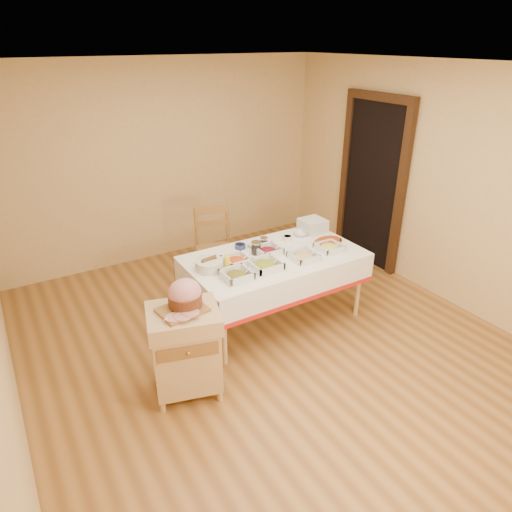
{
  "coord_description": "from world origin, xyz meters",
  "views": [
    {
      "loc": [
        -2.06,
        -3.23,
        2.79
      ],
      "look_at": [
        0.02,
        0.2,
        0.86
      ],
      "focal_mm": 32.0,
      "sensor_mm": 36.0,
      "label": 1
    }
  ],
  "objects": [
    {
      "name": "room_shell",
      "position": [
        0.0,
        0.0,
        1.3
      ],
      "size": [
        5.0,
        5.0,
        5.0
      ],
      "color": "#99662F",
      "rests_on": "ground"
    },
    {
      "name": "doorway",
      "position": [
        2.2,
        0.9,
        1.11
      ],
      "size": [
        0.09,
        1.1,
        2.2
      ],
      "color": "black",
      "rests_on": "ground"
    },
    {
      "name": "dining_table",
      "position": [
        0.3,
        0.3,
        0.6
      ],
      "size": [
        1.82,
        1.02,
        0.76
      ],
      "color": "tan",
      "rests_on": "ground"
    },
    {
      "name": "butcher_cart",
      "position": [
        -0.96,
        -0.28,
        0.46
      ],
      "size": [
        0.69,
        0.62,
        0.82
      ],
      "color": "tan",
      "rests_on": "ground"
    },
    {
      "name": "dining_chair",
      "position": [
        0.09,
        1.28,
        0.51
      ],
      "size": [
        0.54,
        0.53,
        0.99
      ],
      "color": "olive",
      "rests_on": "ground"
    },
    {
      "name": "ham_on_board",
      "position": [
        -0.92,
        -0.25,
        0.93
      ],
      "size": [
        0.39,
        0.37,
        0.26
      ],
      "color": "olive",
      "rests_on": "butcher_cart"
    },
    {
      "name": "serving_dish_a",
      "position": [
        -0.28,
        0.06,
        0.8
      ],
      "size": [
        0.26,
        0.26,
        0.11
      ],
      "color": "silver",
      "rests_on": "dining_table"
    },
    {
      "name": "serving_dish_b",
      "position": [
        0.06,
        0.1,
        0.8
      ],
      "size": [
        0.28,
        0.28,
        0.12
      ],
      "color": "silver",
      "rests_on": "dining_table"
    },
    {
      "name": "serving_dish_c",
      "position": [
        0.5,
        0.07,
        0.79
      ],
      "size": [
        0.26,
        0.26,
        0.1
      ],
      "color": "silver",
      "rests_on": "dining_table"
    },
    {
      "name": "serving_dish_d",
      "position": [
        0.87,
        0.11,
        0.79
      ],
      "size": [
        0.25,
        0.25,
        0.09
      ],
      "color": "silver",
      "rests_on": "dining_table"
    },
    {
      "name": "serving_dish_e",
      "position": [
        -0.13,
        0.33,
        0.8
      ],
      "size": [
        0.25,
        0.24,
        0.12
      ],
      "color": "silver",
      "rests_on": "dining_table"
    },
    {
      "name": "serving_dish_f",
      "position": [
        0.26,
        0.36,
        0.8
      ],
      "size": [
        0.26,
        0.25,
        0.12
      ],
      "color": "silver",
      "rests_on": "dining_table"
    },
    {
      "name": "small_bowl_left",
      "position": [
        -0.38,
        0.55,
        0.79
      ],
      "size": [
        0.11,
        0.11,
        0.05
      ],
      "color": "silver",
      "rests_on": "dining_table"
    },
    {
      "name": "small_bowl_mid",
      "position": [
        0.08,
        0.64,
        0.79
      ],
      "size": [
        0.11,
        0.11,
        0.05
      ],
      "color": "navy",
      "rests_on": "dining_table"
    },
    {
      "name": "small_bowl_right",
      "position": [
        0.64,
        0.55,
        0.79
      ],
      "size": [
        0.1,
        0.1,
        0.05
      ],
      "color": "silver",
      "rests_on": "dining_table"
    },
    {
      "name": "bowl_white_imported",
      "position": [
        0.23,
        0.6,
        0.78
      ],
      "size": [
        0.15,
        0.15,
        0.03
      ],
      "primitive_type": "imported",
      "rotation": [
        0.0,
        0.0,
        0.09
      ],
      "color": "silver",
      "rests_on": "dining_table"
    },
    {
      "name": "bowl_small_imported",
      "position": [
        0.84,
        0.59,
        0.79
      ],
      "size": [
        0.18,
        0.18,
        0.05
      ],
      "primitive_type": "imported",
      "rotation": [
        0.0,
        0.0,
        0.1
      ],
      "color": "silver",
      "rests_on": "dining_table"
    },
    {
      "name": "preserve_jar_left",
      "position": [
        0.16,
        0.43,
        0.82
      ],
      "size": [
        0.11,
        0.11,
        0.14
      ],
      "color": "silver",
      "rests_on": "dining_table"
    },
    {
      "name": "preserve_jar_right",
      "position": [
        0.32,
        0.54,
        0.81
      ],
      "size": [
        0.08,
        0.08,
        0.11
      ],
      "color": "silver",
      "rests_on": "dining_table"
    },
    {
      "name": "mustard_bottle",
      "position": [
        -0.26,
        0.29,
        0.84
      ],
      "size": [
        0.05,
        0.05,
        0.17
      ],
      "color": "yellow",
      "rests_on": "dining_table"
    },
    {
      "name": "bread_basket",
      "position": [
        -0.41,
        0.36,
        0.81
      ],
      "size": [
        0.27,
        0.27,
        0.12
      ],
      "color": "silver",
      "rests_on": "dining_table"
    },
    {
      "name": "plate_stack",
      "position": [
        1.03,
        0.62,
        0.83
      ],
      "size": [
        0.27,
        0.27,
        0.15
      ],
      "color": "silver",
      "rests_on": "dining_table"
    },
    {
      "name": "brass_platter",
      "position": [
        0.97,
        0.26,
        0.78
      ],
      "size": [
        0.34,
        0.24,
        0.04
      ],
      "color": "gold",
      "rests_on": "dining_table"
    }
  ]
}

